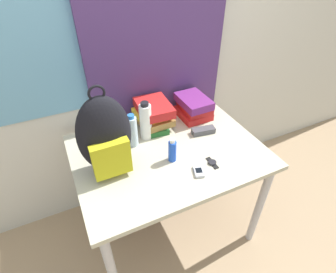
{
  "coord_description": "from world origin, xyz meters",
  "views": [
    {
      "loc": [
        -0.51,
        -0.66,
        1.79
      ],
      "look_at": [
        0.0,
        0.41,
        0.87
      ],
      "focal_mm": 28.0,
      "sensor_mm": 36.0,
      "label": 1
    }
  ],
  "objects_px": {
    "backpack": "(105,138)",
    "wristwatch": "(212,163)",
    "book_stack_left": "(153,115)",
    "water_bottle": "(132,131)",
    "sports_bottle": "(146,121)",
    "sunscreen_bottle": "(172,151)",
    "book_stack_center": "(194,107)",
    "cell_phone": "(199,171)",
    "sunglasses_case": "(203,131)"
  },
  "relations": [
    {
      "from": "backpack",
      "to": "book_stack_center",
      "type": "height_order",
      "value": "backpack"
    },
    {
      "from": "book_stack_center",
      "to": "sunscreen_bottle",
      "type": "distance_m",
      "value": 0.48
    },
    {
      "from": "book_stack_center",
      "to": "water_bottle",
      "type": "distance_m",
      "value": 0.51
    },
    {
      "from": "water_bottle",
      "to": "sunscreen_bottle",
      "type": "height_order",
      "value": "water_bottle"
    },
    {
      "from": "cell_phone",
      "to": "sports_bottle",
      "type": "bearing_deg",
      "value": 108.44
    },
    {
      "from": "sunglasses_case",
      "to": "sports_bottle",
      "type": "bearing_deg",
      "value": 160.85
    },
    {
      "from": "book_stack_center",
      "to": "sports_bottle",
      "type": "distance_m",
      "value": 0.4
    },
    {
      "from": "backpack",
      "to": "wristwatch",
      "type": "bearing_deg",
      "value": -21.46
    },
    {
      "from": "backpack",
      "to": "book_stack_left",
      "type": "distance_m",
      "value": 0.47
    },
    {
      "from": "sunscreen_bottle",
      "to": "wristwatch",
      "type": "distance_m",
      "value": 0.24
    },
    {
      "from": "backpack",
      "to": "wristwatch",
      "type": "distance_m",
      "value": 0.6
    },
    {
      "from": "sunscreen_bottle",
      "to": "wristwatch",
      "type": "relative_size",
      "value": 1.51
    },
    {
      "from": "cell_phone",
      "to": "wristwatch",
      "type": "height_order",
      "value": "cell_phone"
    },
    {
      "from": "book_stack_left",
      "to": "wristwatch",
      "type": "xyz_separation_m",
      "value": [
        0.16,
        -0.47,
        -0.09
      ]
    },
    {
      "from": "book_stack_left",
      "to": "water_bottle",
      "type": "bearing_deg",
      "value": -145.72
    },
    {
      "from": "sunglasses_case",
      "to": "wristwatch",
      "type": "bearing_deg",
      "value": -111.01
    },
    {
      "from": "backpack",
      "to": "sports_bottle",
      "type": "height_order",
      "value": "backpack"
    },
    {
      "from": "sports_bottle",
      "to": "sunscreen_bottle",
      "type": "xyz_separation_m",
      "value": [
        0.05,
        -0.26,
        -0.05
      ]
    },
    {
      "from": "sports_bottle",
      "to": "backpack",
      "type": "bearing_deg",
      "value": -147.73
    },
    {
      "from": "backpack",
      "to": "cell_phone",
      "type": "distance_m",
      "value": 0.52
    },
    {
      "from": "book_stack_left",
      "to": "cell_phone",
      "type": "xyz_separation_m",
      "value": [
        0.05,
        -0.5,
        -0.08
      ]
    },
    {
      "from": "backpack",
      "to": "sunscreen_bottle",
      "type": "height_order",
      "value": "backpack"
    },
    {
      "from": "backpack",
      "to": "book_stack_center",
      "type": "distance_m",
      "value": 0.74
    },
    {
      "from": "sports_bottle",
      "to": "sunglasses_case",
      "type": "relative_size",
      "value": 1.6
    },
    {
      "from": "cell_phone",
      "to": "book_stack_center",
      "type": "bearing_deg",
      "value": 63.35
    },
    {
      "from": "wristwatch",
      "to": "sports_bottle",
      "type": "bearing_deg",
      "value": 122.38
    },
    {
      "from": "book_stack_left",
      "to": "sports_bottle",
      "type": "distance_m",
      "value": 0.13
    },
    {
      "from": "water_bottle",
      "to": "sunglasses_case",
      "type": "xyz_separation_m",
      "value": [
        0.45,
        -0.08,
        -0.08
      ]
    },
    {
      "from": "book_stack_left",
      "to": "sports_bottle",
      "type": "relative_size",
      "value": 1.09
    },
    {
      "from": "book_stack_center",
      "to": "sports_bottle",
      "type": "bearing_deg",
      "value": -167.52
    },
    {
      "from": "sunscreen_bottle",
      "to": "cell_phone",
      "type": "bearing_deg",
      "value": -60.9
    },
    {
      "from": "backpack",
      "to": "sunscreen_bottle",
      "type": "relative_size",
      "value": 3.35
    },
    {
      "from": "backpack",
      "to": "sports_bottle",
      "type": "bearing_deg",
      "value": 32.27
    },
    {
      "from": "sports_bottle",
      "to": "cell_phone",
      "type": "relative_size",
      "value": 2.62
    },
    {
      "from": "sunscreen_bottle",
      "to": "sunglasses_case",
      "type": "relative_size",
      "value": 0.95
    },
    {
      "from": "sunglasses_case",
      "to": "book_stack_center",
      "type": "bearing_deg",
      "value": 78.19
    },
    {
      "from": "book_stack_center",
      "to": "water_bottle",
      "type": "bearing_deg",
      "value": -165.8
    },
    {
      "from": "book_stack_center",
      "to": "wristwatch",
      "type": "distance_m",
      "value": 0.5
    },
    {
      "from": "book_stack_left",
      "to": "water_bottle",
      "type": "relative_size",
      "value": 1.27
    },
    {
      "from": "sunscreen_bottle",
      "to": "book_stack_left",
      "type": "bearing_deg",
      "value": 84.55
    },
    {
      "from": "backpack",
      "to": "sunscreen_bottle",
      "type": "bearing_deg",
      "value": -14.0
    },
    {
      "from": "book_stack_center",
      "to": "wristwatch",
      "type": "height_order",
      "value": "book_stack_center"
    },
    {
      "from": "book_stack_center",
      "to": "wristwatch",
      "type": "relative_size",
      "value": 2.59
    },
    {
      "from": "book_stack_center",
      "to": "backpack",
      "type": "bearing_deg",
      "value": -158.51
    },
    {
      "from": "book_stack_left",
      "to": "water_bottle",
      "type": "xyz_separation_m",
      "value": [
        -0.19,
        -0.13,
        0.01
      ]
    },
    {
      "from": "backpack",
      "to": "sunglasses_case",
      "type": "bearing_deg",
      "value": 5.28
    },
    {
      "from": "book_stack_left",
      "to": "book_stack_center",
      "type": "relative_size",
      "value": 1.07
    },
    {
      "from": "book_stack_center",
      "to": "cell_phone",
      "type": "bearing_deg",
      "value": -116.65
    },
    {
      "from": "book_stack_left",
      "to": "sports_bottle",
      "type": "xyz_separation_m",
      "value": [
        -0.09,
        -0.09,
        0.03
      ]
    },
    {
      "from": "sports_bottle",
      "to": "wristwatch",
      "type": "bearing_deg",
      "value": -57.62
    }
  ]
}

